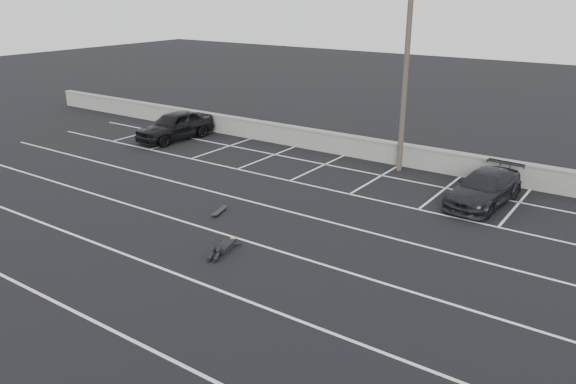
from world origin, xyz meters
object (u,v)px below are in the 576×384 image
Objects in this scene: utility_pole at (406,70)px; skateboard at (219,211)px; car_right at (484,188)px; car_left at (175,125)px; person at (226,243)px.

skateboard is at bearing -110.63° from utility_pole.
car_right is at bearing -25.38° from utility_pole.
car_left is at bearing -171.63° from utility_pole.
car_right is 2.01× the size of person.
skateboard is at bearing -133.57° from car_right.
utility_pole reaches higher than skateboard.
car_right reaches higher than person.
car_right is 0.49× the size of utility_pole.
utility_pole is 10.26× the size of skateboard.
skateboard is (-7.85, -6.71, -0.56)m from car_right.
car_right is 10.34m from skateboard.
car_right is 4.99× the size of skateboard.
person is (-5.63, -8.87, -0.44)m from car_right.
person reaches higher than skateboard.
car_right is at bearing 3.24° from car_left.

